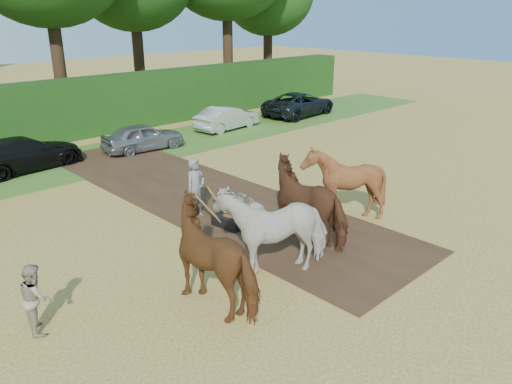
# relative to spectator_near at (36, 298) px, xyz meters

# --- Properties ---
(ground) EXTENTS (120.00, 120.00, 0.00)m
(ground) POSITION_rel_spectator_near_xyz_m (5.94, -2.95, -0.76)
(ground) COLOR gold
(ground) RESTS_ON ground
(earth_strip) EXTENTS (4.50, 17.00, 0.05)m
(earth_strip) POSITION_rel_spectator_near_xyz_m (7.44, 4.05, -0.74)
(earth_strip) COLOR #472D1C
(earth_strip) RESTS_ON ground
(grass_verge) EXTENTS (50.00, 5.00, 0.03)m
(grass_verge) POSITION_rel_spectator_near_xyz_m (5.94, 11.05, -0.75)
(grass_verge) COLOR #38601E
(grass_verge) RESTS_ON ground
(hedgerow) EXTENTS (46.00, 1.60, 3.00)m
(hedgerow) POSITION_rel_spectator_near_xyz_m (5.94, 15.55, 0.74)
(hedgerow) COLOR #14380F
(hedgerow) RESTS_ON ground
(spectator_near) EXTENTS (0.73, 0.85, 1.53)m
(spectator_near) POSITION_rel_spectator_near_xyz_m (0.00, 0.00, 0.00)
(spectator_near) COLOR #B5A88E
(spectator_near) RESTS_ON ground
(plough_team) EXTENTS (7.85, 6.06, 2.38)m
(plough_team) POSITION_rel_spectator_near_xyz_m (6.47, -1.20, 0.41)
(plough_team) COLOR brown
(plough_team) RESTS_ON ground
(parked_cars) EXTENTS (35.41, 3.12, 1.47)m
(parked_cars) POSITION_rel_spectator_near_xyz_m (9.32, 11.23, -0.06)
(parked_cars) COLOR silver
(parked_cars) RESTS_ON ground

